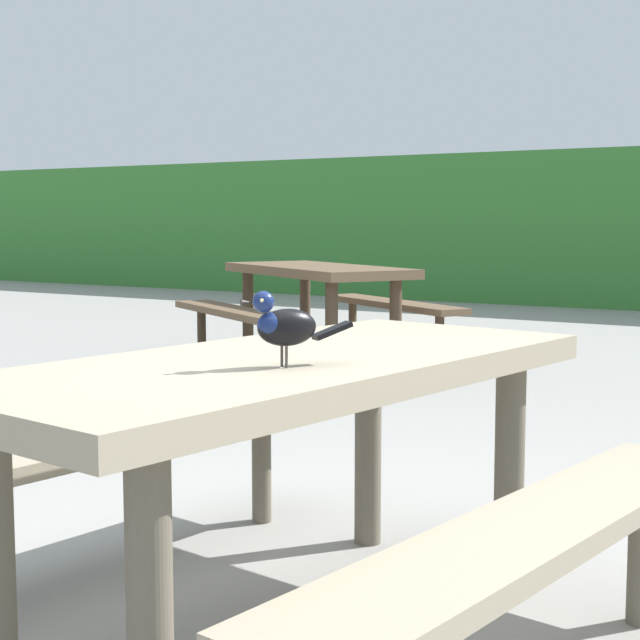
% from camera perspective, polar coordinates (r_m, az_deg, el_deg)
% --- Properties ---
extents(picnic_table_foreground, '(1.90, 1.92, 0.74)m').
position_cam_1_polar(picnic_table_foreground, '(2.55, -1.84, -6.22)').
color(picnic_table_foreground, gray).
rests_on(picnic_table_foreground, ground).
extents(bird_grackle, '(0.18, 0.25, 0.18)m').
position_cam_1_polar(bird_grackle, '(2.31, -2.20, -0.27)').
color(bird_grackle, black).
rests_on(bird_grackle, picnic_table_foreground).
extents(picnic_table_mid_left, '(2.32, 2.30, 0.74)m').
position_cam_1_polar(picnic_table_mid_left, '(7.48, -0.18, 1.80)').
color(picnic_table_mid_left, brown).
rests_on(picnic_table_mid_left, ground).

